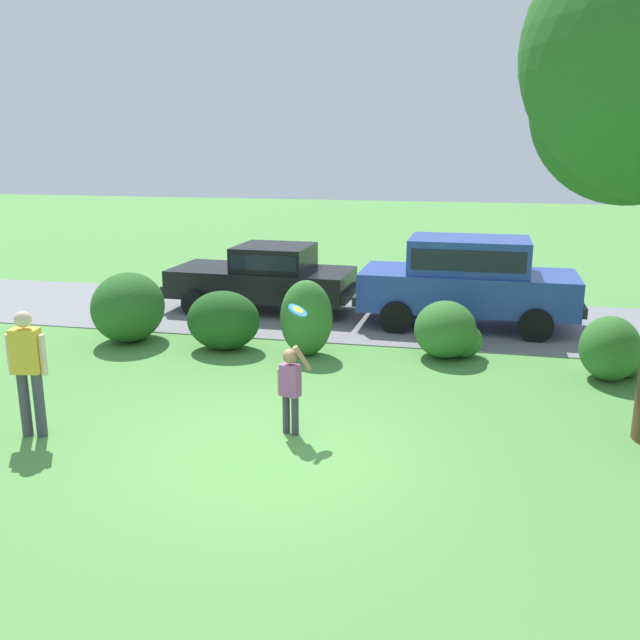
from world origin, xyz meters
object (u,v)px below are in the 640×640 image
Objects in this scene: parked_sedan at (266,275)px; child_thrower at (290,384)px; adult_onlooker at (28,367)px; frisbee at (298,311)px; parked_suv at (468,277)px.

parked_sedan reaches higher than child_thrower.
parked_sedan is at bearing 109.37° from child_thrower.
adult_onlooker is (-0.98, -7.61, 0.13)m from parked_sedan.
parked_sedan is 6.87m from frisbee.
child_thrower is at bearing -70.63° from parked_sedan.
parked_sedan is 0.94× the size of parked_suv.
parked_suv is 6.73m from child_thrower.
parked_sedan is 2.57× the size of adult_onlooker.
adult_onlooker reaches higher than frisbee.
frisbee is 3.65m from adult_onlooker.
parked_sedan is 15.88× the size of frisbee.
adult_onlooker is at bearing -160.15° from frisbee.
frisbee is at bearing 19.85° from adult_onlooker.
parked_sedan is at bearing 110.53° from frisbee.
frisbee reaches higher than child_thrower.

